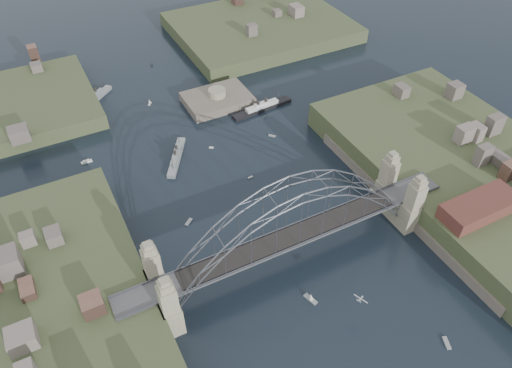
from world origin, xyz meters
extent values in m
plane|color=black|center=(0.00, 0.00, 0.00)|extent=(500.00, 500.00, 0.00)
cube|color=#4E4D50|center=(0.00, 0.00, 8.00)|extent=(84.00, 6.00, 0.70)
cube|color=#4E515A|center=(0.00, -3.00, 8.55)|extent=(84.00, 0.25, 0.50)
cube|color=#4E515A|center=(0.00, 3.00, 8.55)|extent=(84.00, 0.25, 0.50)
cube|color=black|center=(0.00, 0.00, 8.55)|extent=(55.20, 5.20, 0.35)
cube|color=gray|center=(-31.50, -5.00, 8.85)|extent=(3.40, 3.40, 17.70)
cube|color=gray|center=(-31.50, 5.00, 8.85)|extent=(3.40, 3.40, 17.70)
cube|color=gray|center=(31.50, -5.00, 8.85)|extent=(3.40, 3.40, 17.70)
cube|color=gray|center=(31.50, 5.00, 8.85)|extent=(3.40, 3.40, 17.70)
cube|color=gray|center=(-31.50, 0.00, 4.00)|extent=(4.08, 13.80, 8.00)
cube|color=gray|center=(31.50, 0.00, 4.00)|extent=(4.08, 13.80, 8.00)
cube|color=#3B4627|center=(-58.00, 0.00, 2.00)|extent=(50.00, 90.00, 12.00)
cube|color=#5E554A|center=(-35.50, 0.00, 1.00)|extent=(6.00, 70.00, 4.00)
cube|color=#3B4627|center=(58.00, 0.00, 2.00)|extent=(50.00, 90.00, 12.00)
cube|color=#5E554A|center=(35.50, 0.00, 1.00)|extent=(6.00, 70.00, 4.00)
cube|color=#3B4627|center=(-55.00, 95.00, 0.50)|extent=(60.00, 45.00, 9.00)
cube|color=#3B4627|center=(50.00, 110.00, 0.75)|extent=(70.00, 55.00, 9.50)
cube|color=#5E554A|center=(12.00, 70.00, -0.50)|extent=(22.00, 16.00, 7.00)
cylinder|color=gray|center=(12.00, 70.00, 4.20)|extent=(6.00, 6.00, 2.40)
cube|color=#592D26|center=(44.00, -14.00, 10.00)|extent=(20.00, 8.00, 4.00)
cube|color=#4E4D50|center=(39.00, -28.00, 0.70)|extent=(4.00, 22.00, 1.40)
cube|color=gray|center=(-11.10, 48.29, 0.40)|extent=(11.19, 16.61, 1.59)
cube|color=gray|center=(-11.10, 48.29, 1.59)|extent=(6.57, 9.38, 1.19)
cube|color=gray|center=(-11.10, 48.29, 2.49)|extent=(3.41, 4.52, 0.80)
cylinder|color=black|center=(-11.74, 47.22, 3.18)|extent=(0.86, 0.86, 1.59)
cylinder|color=black|center=(-10.46, 49.37, 3.18)|extent=(0.86, 0.86, 1.59)
cylinder|color=#4E515A|center=(-13.84, 43.68, 2.98)|extent=(0.16, 0.16, 3.98)
cylinder|color=#4E515A|center=(-8.36, 52.91, 2.98)|extent=(0.16, 0.16, 3.98)
cube|color=gray|center=(-24.98, 91.13, 0.42)|extent=(14.03, 12.68, 1.66)
cube|color=gray|center=(-24.98, 91.13, 1.66)|extent=(8.02, 7.32, 1.25)
cube|color=gray|center=(-24.98, 91.13, 2.60)|extent=(3.96, 3.69, 0.83)
cylinder|color=black|center=(-25.86, 90.36, 3.33)|extent=(0.82, 0.82, 1.66)
cylinder|color=black|center=(-24.11, 91.89, 3.33)|extent=(0.82, 0.82, 1.66)
cylinder|color=#4E515A|center=(-28.74, 87.84, 3.12)|extent=(0.17, 0.17, 4.16)
cylinder|color=#4E515A|center=(-21.23, 94.41, 3.12)|extent=(0.17, 0.17, 4.16)
cube|color=black|center=(23.68, 59.29, 0.40)|extent=(22.41, 5.14, 1.62)
cube|color=silver|center=(23.68, 59.29, 1.62)|extent=(12.38, 3.43, 1.21)
cube|color=silver|center=(23.68, 59.29, 2.52)|extent=(5.69, 2.19, 0.81)
cylinder|color=black|center=(22.14, 59.14, 3.23)|extent=(1.09, 1.09, 1.62)
cylinder|color=black|center=(25.23, 59.44, 3.23)|extent=(1.09, 1.09, 1.62)
cylinder|color=#4E515A|center=(17.05, 58.65, 3.03)|extent=(0.16, 0.16, 4.04)
cylinder|color=#4E515A|center=(30.32, 59.93, 3.03)|extent=(0.16, 0.16, 4.04)
cube|color=#B5B8BC|center=(5.20, -19.95, 6.12)|extent=(1.65, 0.91, 0.29)
cube|color=#B5B8BC|center=(5.20, -19.95, 6.17)|extent=(1.52, 3.18, 0.06)
cube|color=#B5B8BC|center=(4.43, -20.27, 6.27)|extent=(0.55, 1.02, 0.37)
cube|color=silver|center=(-17.42, 22.49, 0.15)|extent=(2.68, 2.42, 0.45)
cube|color=silver|center=(4.67, 30.54, 0.15)|extent=(1.59, 0.62, 0.45)
cube|color=silver|center=(-1.73, -12.00, 0.15)|extent=(2.05, 3.61, 0.45)
cylinder|color=#4E515A|center=(-1.73, -12.00, 1.20)|extent=(0.08, 0.08, 2.20)
cone|color=silver|center=(-1.73, -12.00, 1.20)|extent=(1.31, 1.47, 1.92)
cube|color=silver|center=(19.60, 44.83, 0.15)|extent=(2.04, 2.22, 0.45)
cube|color=silver|center=(-35.45, 59.07, 0.15)|extent=(3.22, 1.08, 0.45)
cube|color=silver|center=(-35.45, 59.07, 0.55)|extent=(1.93, 0.91, 0.40)
cylinder|color=black|center=(-35.45, 59.07, 1.00)|extent=(0.16, 0.16, 0.70)
cube|color=silver|center=(0.18, 48.25, 0.15)|extent=(1.39, 1.17, 0.45)
cube|color=silver|center=(17.80, -34.16, 0.15)|extent=(1.97, 3.05, 0.45)
cube|color=silver|center=(-9.04, 80.05, 0.15)|extent=(1.68, 1.86, 0.45)
cylinder|color=#4E515A|center=(-9.04, 80.05, 1.20)|extent=(0.08, 0.08, 2.20)
cone|color=silver|center=(-9.04, 80.05, 1.20)|extent=(1.56, 1.59, 1.92)
cube|color=silver|center=(32.72, 10.00, 0.15)|extent=(2.51, 2.02, 0.45)
cube|color=silver|center=(-0.01, 105.14, 0.15)|extent=(0.94, 1.71, 0.45)
cube|color=silver|center=(-40.06, 32.09, 0.15)|extent=(2.52, 3.01, 0.45)
cylinder|color=#4E515A|center=(-40.06, 32.09, 1.20)|extent=(0.08, 0.08, 2.20)
cone|color=silver|center=(-40.06, 32.09, 1.20)|extent=(1.53, 1.59, 1.92)
camera|label=1|loc=(-40.83, -60.83, 92.90)|focal=33.78mm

